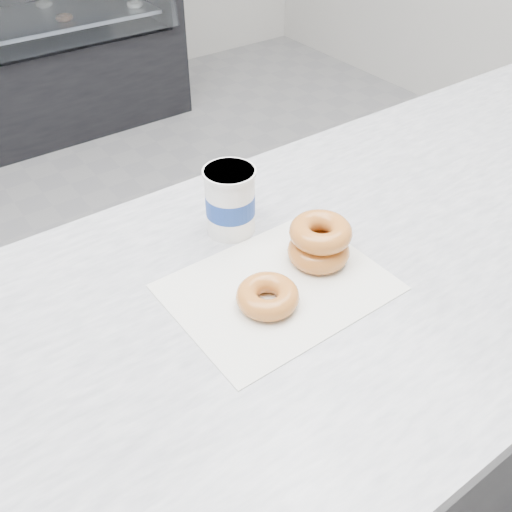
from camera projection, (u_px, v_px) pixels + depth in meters
The scene contains 6 objects.
ground at pixel (151, 398), 1.84m from camera, with size 5.00×5.00×0.00m, color gray.
counter at pixel (261, 458), 1.18m from camera, with size 3.06×0.76×0.90m.
wax_paper at pixel (278, 287), 0.92m from camera, with size 0.34×0.26×0.00m, color silver.
donut_single at pixel (268, 296), 0.87m from camera, with size 0.10×0.10×0.03m, color #CA7137.
donut_stack at pixel (320, 242), 0.95m from camera, with size 0.15×0.15×0.07m.
coffee_cup at pixel (230, 201), 1.00m from camera, with size 0.09×0.09×0.12m.
Camera 1 is at (-0.39, -1.12, 1.52)m, focal length 40.00 mm.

